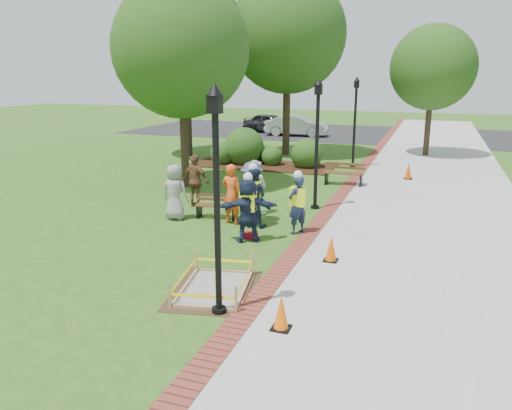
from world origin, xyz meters
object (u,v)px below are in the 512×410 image
(wet_concrete_pad, at_px, (214,280))
(hivis_worker_c, at_px, (253,195))
(cone_front, at_px, (281,313))
(bench_near, at_px, (217,211))
(lamp_near, at_px, (217,185))
(hivis_worker_b, at_px, (297,203))
(hivis_worker_a, at_px, (248,208))

(wet_concrete_pad, height_order, hivis_worker_c, hivis_worker_c)
(hivis_worker_c, bearing_deg, cone_front, -65.45)
(bench_near, xyz_separation_m, lamp_near, (2.63, -5.83, 2.25))
(bench_near, bearing_deg, hivis_worker_b, -12.99)
(wet_concrete_pad, distance_m, lamp_near, 2.47)
(lamp_near, relative_size, hivis_worker_c, 2.24)
(lamp_near, distance_m, hivis_worker_b, 5.43)
(bench_near, relative_size, hivis_worker_c, 0.72)
(bench_near, bearing_deg, hivis_worker_c, -17.37)
(wet_concrete_pad, distance_m, cone_front, 2.13)
(bench_near, bearing_deg, cone_front, -57.06)
(wet_concrete_pad, xyz_separation_m, lamp_near, (0.50, -0.89, 2.25))
(wet_concrete_pad, xyz_separation_m, cone_front, (1.80, -1.13, 0.09))
(cone_front, bearing_deg, wet_concrete_pad, 147.87)
(wet_concrete_pad, bearing_deg, hivis_worker_a, 97.81)
(hivis_worker_b, distance_m, hivis_worker_c, 1.42)
(hivis_worker_a, distance_m, hivis_worker_b, 1.54)
(hivis_worker_a, xyz_separation_m, hivis_worker_b, (1.06, 1.11, -0.04))
(hivis_worker_a, bearing_deg, hivis_worker_b, 46.22)
(hivis_worker_a, height_order, hivis_worker_b, hivis_worker_a)
(hivis_worker_b, bearing_deg, cone_front, -77.82)
(wet_concrete_pad, relative_size, hivis_worker_a, 1.36)
(wet_concrete_pad, relative_size, hivis_worker_c, 1.35)
(lamp_near, height_order, hivis_worker_c, lamp_near)
(hivis_worker_a, relative_size, hivis_worker_b, 1.05)
(wet_concrete_pad, distance_m, hivis_worker_c, 4.63)
(wet_concrete_pad, bearing_deg, hivis_worker_c, 99.80)
(wet_concrete_pad, height_order, hivis_worker_a, hivis_worker_a)
(cone_front, distance_m, hivis_worker_b, 5.59)
(bench_near, relative_size, cone_front, 2.06)
(wet_concrete_pad, xyz_separation_m, hivis_worker_c, (-0.78, 4.51, 0.71))
(hivis_worker_a, height_order, hivis_worker_c, hivis_worker_c)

